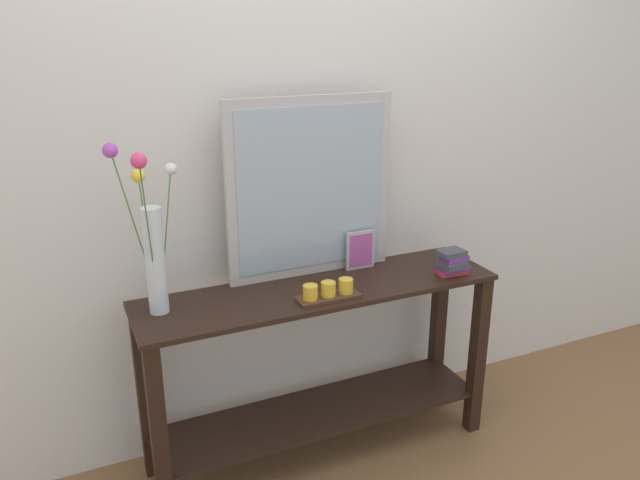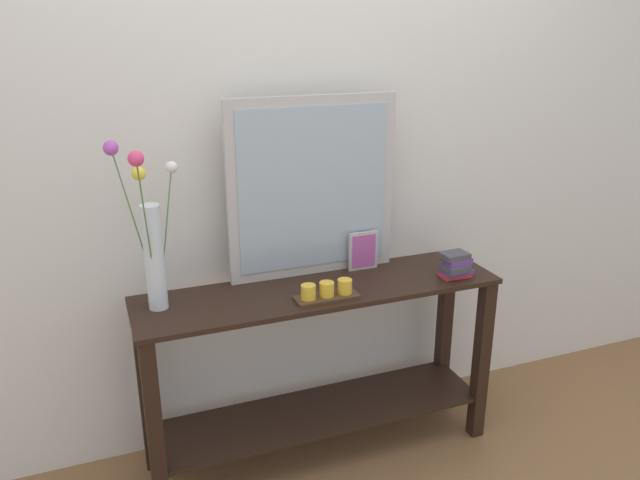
{
  "view_description": "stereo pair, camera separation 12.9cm",
  "coord_description": "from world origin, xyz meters",
  "px_view_note": "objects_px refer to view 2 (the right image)",
  "views": [
    {
      "loc": [
        -0.93,
        -2.05,
        1.76
      ],
      "look_at": [
        0.0,
        0.0,
        0.96
      ],
      "focal_mm": 34.89,
      "sensor_mm": 36.0,
      "label": 1
    },
    {
      "loc": [
        -0.81,
        -2.1,
        1.76
      ],
      "look_at": [
        0.0,
        0.0,
        0.96
      ],
      "focal_mm": 34.89,
      "sensor_mm": 36.0,
      "label": 2
    }
  ],
  "objects_px": {
    "tall_vase_left": "(151,239)",
    "candle_tray": "(327,292)",
    "console_table": "(320,355)",
    "mirror_leaning": "(313,188)",
    "book_stack": "(456,265)",
    "picture_frame_small": "(363,251)"
  },
  "relations": [
    {
      "from": "tall_vase_left",
      "to": "candle_tray",
      "type": "xyz_separation_m",
      "value": [
        0.61,
        -0.15,
        -0.24
      ]
    },
    {
      "from": "console_table",
      "to": "candle_tray",
      "type": "distance_m",
      "value": 0.34
    },
    {
      "from": "mirror_leaning",
      "to": "tall_vase_left",
      "type": "height_order",
      "value": "mirror_leaning"
    },
    {
      "from": "console_table",
      "to": "book_stack",
      "type": "xyz_separation_m",
      "value": [
        0.56,
        -0.1,
        0.35
      ]
    },
    {
      "from": "candle_tray",
      "to": "tall_vase_left",
      "type": "bearing_deg",
      "value": 165.93
    },
    {
      "from": "mirror_leaning",
      "to": "book_stack",
      "type": "xyz_separation_m",
      "value": [
        0.53,
        -0.25,
        -0.31
      ]
    },
    {
      "from": "console_table",
      "to": "mirror_leaning",
      "type": "relative_size",
      "value": 2.0
    },
    {
      "from": "picture_frame_small",
      "to": "tall_vase_left",
      "type": "bearing_deg",
      "value": -175.39
    },
    {
      "from": "mirror_leaning",
      "to": "picture_frame_small",
      "type": "height_order",
      "value": "mirror_leaning"
    },
    {
      "from": "candle_tray",
      "to": "console_table",
      "type": "bearing_deg",
      "value": 82.82
    },
    {
      "from": "mirror_leaning",
      "to": "book_stack",
      "type": "height_order",
      "value": "mirror_leaning"
    },
    {
      "from": "mirror_leaning",
      "to": "tall_vase_left",
      "type": "xyz_separation_m",
      "value": [
        -0.65,
        -0.11,
        -0.1
      ]
    },
    {
      "from": "tall_vase_left",
      "to": "candle_tray",
      "type": "relative_size",
      "value": 2.52
    },
    {
      "from": "console_table",
      "to": "picture_frame_small",
      "type": "distance_m",
      "value": 0.47
    },
    {
      "from": "tall_vase_left",
      "to": "console_table",
      "type": "bearing_deg",
      "value": -4.38
    },
    {
      "from": "console_table",
      "to": "book_stack",
      "type": "bearing_deg",
      "value": -9.77
    },
    {
      "from": "console_table",
      "to": "tall_vase_left",
      "type": "height_order",
      "value": "tall_vase_left"
    },
    {
      "from": "tall_vase_left",
      "to": "candle_tray",
      "type": "distance_m",
      "value": 0.67
    },
    {
      "from": "console_table",
      "to": "tall_vase_left",
      "type": "xyz_separation_m",
      "value": [
        -0.62,
        0.05,
        0.57
      ]
    },
    {
      "from": "candle_tray",
      "to": "book_stack",
      "type": "bearing_deg",
      "value": 0.89
    },
    {
      "from": "mirror_leaning",
      "to": "candle_tray",
      "type": "bearing_deg",
      "value": -99.43
    },
    {
      "from": "tall_vase_left",
      "to": "book_stack",
      "type": "xyz_separation_m",
      "value": [
        1.18,
        -0.14,
        -0.21
      ]
    }
  ]
}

